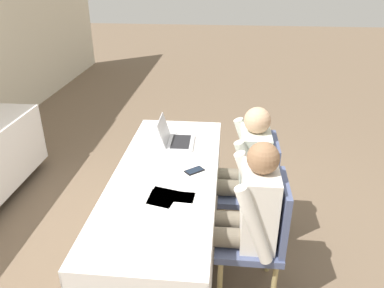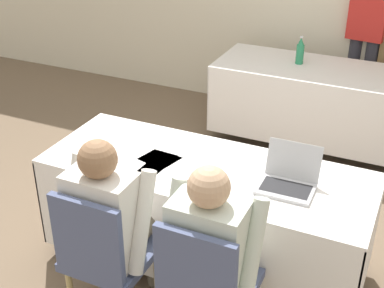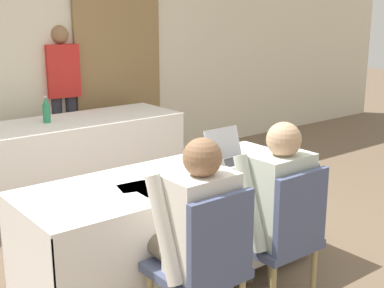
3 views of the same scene
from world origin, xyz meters
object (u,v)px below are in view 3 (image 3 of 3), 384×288
chair_near_left (205,263)px  person_checkered_shirt (193,228)px  person_white_shirt (271,203)px  laptop (232,156)px  person_red_shirt (63,91)px  water_bottle (46,111)px  chair_near_right (283,234)px  cell_phone (201,182)px

chair_near_left → person_checkered_shirt: (-0.00, 0.10, 0.16)m
person_white_shirt → laptop: bearing=-109.9°
person_red_shirt → water_bottle: bearing=-118.4°
chair_near_right → person_checkered_shirt: bearing=-9.9°
person_checkered_shirt → person_white_shirt: same height
chair_near_right → person_red_shirt: 3.35m
person_checkered_shirt → chair_near_left: bearing=90.0°
person_checkered_shirt → person_red_shirt: bearing=-103.7°
chair_near_right → person_white_shirt: 0.19m
chair_near_left → person_white_shirt: bearing=-170.1°
chair_near_left → person_white_shirt: size_ratio=0.78×
laptop → chair_near_right: bearing=-108.1°
chair_near_left → chair_near_right: (0.59, 0.00, 0.00)m
person_white_shirt → chair_near_right: bearing=90.0°
chair_near_right → person_checkered_shirt: (-0.59, 0.10, 0.16)m
water_bottle → chair_near_right: 2.73m
laptop → person_checkered_shirt: (-0.80, -0.57, -0.13)m
person_white_shirt → person_checkered_shirt: bearing=0.0°
laptop → chair_near_left: (-0.80, -0.67, -0.29)m
laptop → person_white_shirt: bearing=-111.0°
person_checkered_shirt → person_white_shirt: bearing=-180.0°
laptop → water_bottle: water_bottle is taller
cell_phone → person_red_shirt: 2.89m
chair_near_right → person_white_shirt: size_ratio=0.78×
laptop → water_bottle: 2.07m
water_bottle → chair_near_left: water_bottle is taller
water_bottle → person_checkered_shirt: size_ratio=0.21×
water_bottle → chair_near_left: size_ratio=0.28×
cell_phone → laptop: bearing=-16.7°
person_red_shirt → chair_near_right: bearing=-85.6°
chair_near_right → person_red_shirt: person_red_shirt is taller
person_red_shirt → chair_near_left: bearing=-95.5°
cell_phone → water_bottle: (-0.03, 2.22, 0.11)m
laptop → person_white_shirt: size_ratio=0.27×
person_checkered_shirt → chair_near_right: bearing=170.1°
water_bottle → person_red_shirt: bearing=53.8°
laptop → chair_near_right: (-0.21, -0.67, -0.29)m
water_bottle → person_white_shirt: size_ratio=0.21×
chair_near_right → chair_near_left: bearing=0.0°
person_checkered_shirt → person_white_shirt: (0.59, 0.00, 0.00)m
person_red_shirt → laptop: bearing=-82.0°
chair_near_right → person_white_shirt: (0.00, 0.10, 0.16)m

